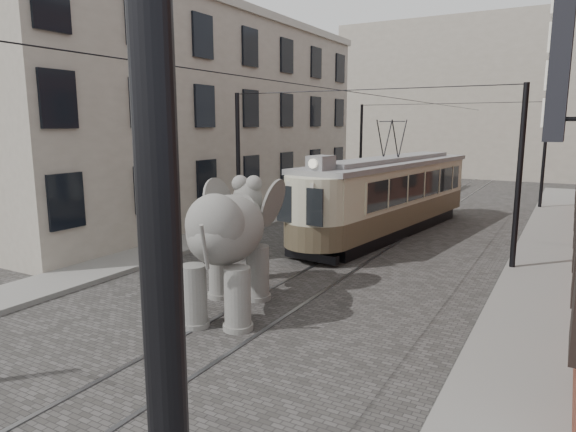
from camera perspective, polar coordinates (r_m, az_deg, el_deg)
The scene contains 9 objects.
ground at distance 14.14m, azimuth -0.64°, elevation -9.28°, with size 120.00×120.00×0.00m, color #44413F.
tram_rails at distance 14.13m, azimuth -0.64°, elevation -9.24°, with size 1.54×80.00×0.02m, color slate, non-canonical shape.
sidewalk_right at distance 12.45m, azimuth 24.68°, elevation -12.67°, with size 2.00×60.00×0.15m, color slate.
sidewalk_left at distance 18.12m, azimuth -18.81°, elevation -5.19°, with size 2.00×60.00×0.15m, color slate.
stucco_building at distance 27.86m, azimuth -10.16°, elevation 10.66°, with size 7.00×24.00×10.00m, color gray.
distant_block at distance 52.01m, azimuth 22.51°, elevation 12.00°, with size 28.00×10.00×14.00m, color gray.
catenary at distance 17.99m, azimuth 6.81°, elevation 4.67°, with size 11.00×30.20×6.00m, color black, non-canonical shape.
tram at distance 22.38m, azimuth 11.40°, elevation 4.22°, with size 2.55×12.35×4.90m, color #BFB99A, non-canonical shape.
elephant at distance 12.82m, azimuth -6.84°, elevation -3.64°, with size 3.00×5.45×3.33m, color #63615B, non-canonical shape.
Camera 1 is at (6.67, -11.53, 4.73)m, focal length 31.64 mm.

